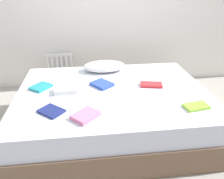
# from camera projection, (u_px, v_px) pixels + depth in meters

# --- Properties ---
(ground_plane) EXTENTS (8.00, 8.00, 0.00)m
(ground_plane) POSITION_uv_depth(u_px,v_px,m) (113.00, 129.00, 2.54)
(ground_plane) COLOR #9E998E
(bed) EXTENTS (2.00, 1.50, 0.50)m
(bed) POSITION_uv_depth(u_px,v_px,m) (113.00, 110.00, 2.43)
(bed) COLOR brown
(bed) RESTS_ON ground
(radiator) EXTENTS (0.40, 0.04, 0.46)m
(radiator) POSITION_uv_depth(u_px,v_px,m) (60.00, 68.00, 3.39)
(radiator) COLOR white
(radiator) RESTS_ON ground
(pillow) EXTENTS (0.52, 0.30, 0.12)m
(pillow) POSITION_uv_depth(u_px,v_px,m) (104.00, 66.00, 2.77)
(pillow) COLOR white
(pillow) RESTS_ON bed
(textbook_red) EXTENTS (0.25, 0.16, 0.03)m
(textbook_red) POSITION_uv_depth(u_px,v_px,m) (151.00, 85.00, 2.39)
(textbook_red) COLOR red
(textbook_red) RESTS_ON bed
(textbook_navy) EXTENTS (0.26, 0.25, 0.02)m
(textbook_navy) POSITION_uv_depth(u_px,v_px,m) (51.00, 111.00, 1.92)
(textbook_navy) COLOR navy
(textbook_navy) RESTS_ON bed
(textbook_lime) EXTENTS (0.24, 0.16, 0.02)m
(textbook_lime) POSITION_uv_depth(u_px,v_px,m) (196.00, 106.00, 1.99)
(textbook_lime) COLOR #8CC638
(textbook_lime) RESTS_ON bed
(textbook_white) EXTENTS (0.24, 0.16, 0.05)m
(textbook_white) POSITION_uv_depth(u_px,v_px,m) (66.00, 90.00, 2.25)
(textbook_white) COLOR white
(textbook_white) RESTS_ON bed
(textbook_blue) EXTENTS (0.27, 0.28, 0.03)m
(textbook_blue) POSITION_uv_depth(u_px,v_px,m) (102.00, 84.00, 2.40)
(textbook_blue) COLOR #2847B7
(textbook_blue) RESTS_ON bed
(textbook_teal) EXTENTS (0.25, 0.26, 0.03)m
(textbook_teal) POSITION_uv_depth(u_px,v_px,m) (41.00, 87.00, 2.35)
(textbook_teal) COLOR teal
(textbook_teal) RESTS_ON bed
(textbook_pink) EXTENTS (0.27, 0.26, 0.04)m
(textbook_pink) POSITION_uv_depth(u_px,v_px,m) (86.00, 115.00, 1.85)
(textbook_pink) COLOR pink
(textbook_pink) RESTS_ON bed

